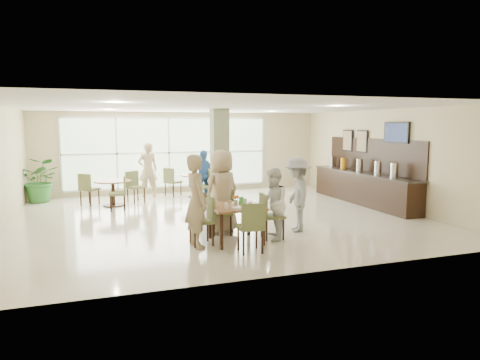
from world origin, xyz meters
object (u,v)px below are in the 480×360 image
object	(u,v)px
buffet_counter	(363,185)
teen_left	(196,201)
teen_right	(273,204)
potted_plant	(41,180)
round_table_left	(113,187)
teen_far	(222,192)
adult_b	(221,169)
main_table	(236,210)
round_table_right	(197,179)
adult_standing	(148,170)
adult_a	(203,176)
teen_standing	(297,194)

from	to	relation	value
buffet_counter	teen_left	world-z (taller)	buffet_counter
buffet_counter	teen_right	xyz separation A→B (m)	(-4.22, -2.98, 0.19)
potted_plant	round_table_left	bearing A→B (deg)	-33.01
teen_far	adult_b	world-z (taller)	teen_far
main_table	round_table_right	world-z (taller)	same
teen_far	adult_standing	world-z (taller)	teen_far
adult_b	adult_a	bearing A→B (deg)	-30.13
round_table_right	adult_standing	distance (m)	1.65
round_table_left	adult_a	xyz separation A→B (m)	(2.70, -0.02, 0.23)
round_table_left	adult_a	size ratio (longest dim) A/B	0.66
main_table	adult_b	size ratio (longest dim) A/B	0.58
main_table	round_table_right	size ratio (longest dim) A/B	0.88
round_table_right	teen_far	xyz separation A→B (m)	(-0.56, -4.84, 0.33)
main_table	teen_left	bearing A→B (deg)	-173.37
buffet_counter	adult_standing	distance (m)	6.85
adult_a	teen_far	bearing A→B (deg)	-117.26
round_table_right	adult_standing	size ratio (longest dim) A/B	0.65
main_table	teen_standing	xyz separation A→B (m)	(1.56, 0.42, 0.16)
adult_a	adult_standing	bearing A→B (deg)	120.45
round_table_left	round_table_right	distance (m)	2.80
round_table_left	teen_standing	world-z (taller)	teen_standing
teen_left	adult_standing	bearing A→B (deg)	-6.79
teen_far	potted_plant	bearing A→B (deg)	-75.81
teen_standing	adult_a	world-z (taller)	teen_standing
adult_standing	main_table	bearing A→B (deg)	93.00
buffet_counter	round_table_left	bearing A→B (deg)	164.54
potted_plant	adult_b	xyz separation A→B (m)	(5.63, -0.48, 0.19)
teen_left	adult_a	world-z (taller)	teen_left
adult_standing	adult_a	bearing A→B (deg)	133.28
teen_far	teen_right	bearing A→B (deg)	109.66
teen_far	adult_b	distance (m)	5.15
potted_plant	teen_left	size ratio (longest dim) A/B	0.76
round_table_right	teen_far	world-z (taller)	teen_far
round_table_right	adult_b	distance (m)	0.91
buffet_counter	teen_left	bearing A→B (deg)	-152.81
teen_left	adult_b	distance (m)	6.24
potted_plant	teen_far	distance (m)	6.88
buffet_counter	teen_far	xyz separation A→B (m)	(-5.04, -2.10, 0.36)
buffet_counter	teen_far	size ratio (longest dim) A/B	2.57
teen_right	adult_a	distance (m)	4.95
buffet_counter	adult_b	bearing A→B (deg)	141.76
main_table	round_table_right	bearing A→B (deg)	84.89
buffet_counter	adult_b	size ratio (longest dim) A/B	2.69
round_table_left	potted_plant	xyz separation A→B (m)	(-2.07, 1.35, 0.12)
adult_standing	teen_standing	bearing A→B (deg)	107.79
main_table	buffet_counter	bearing A→B (deg)	30.10
adult_a	adult_b	world-z (taller)	adult_b
teen_left	adult_standing	distance (m)	6.26
teen_far	round_table_right	bearing A→B (deg)	-120.19
teen_left	teen_right	bearing A→B (deg)	-98.30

